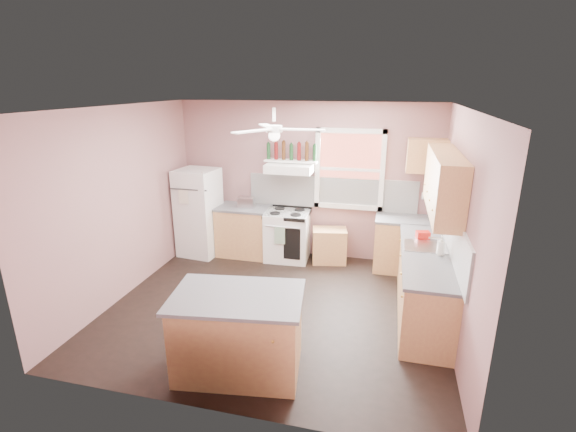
% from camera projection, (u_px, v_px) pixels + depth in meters
% --- Properties ---
extents(floor, '(4.50, 4.50, 0.00)m').
position_uv_depth(floor, '(276.00, 307.00, 5.81)').
color(floor, black).
rests_on(floor, ground).
extents(ceiling, '(4.50, 4.50, 0.00)m').
position_uv_depth(ceiling, '(274.00, 108.00, 4.99)').
color(ceiling, white).
rests_on(ceiling, ground).
extents(wall_back, '(4.50, 0.05, 2.70)m').
position_uv_depth(wall_back, '(306.00, 181.00, 7.27)').
color(wall_back, '#895E5D').
rests_on(wall_back, ground).
extents(wall_right, '(0.05, 4.00, 2.70)m').
position_uv_depth(wall_right, '(462.00, 229.00, 4.88)').
color(wall_right, '#895E5D').
rests_on(wall_right, ground).
extents(wall_left, '(0.05, 4.00, 2.70)m').
position_uv_depth(wall_left, '(121.00, 203.00, 5.92)').
color(wall_left, '#895E5D').
rests_on(wall_left, ground).
extents(backsplash_back, '(2.90, 0.03, 0.55)m').
position_uv_depth(backsplash_back, '(331.00, 193.00, 7.19)').
color(backsplash_back, white).
rests_on(backsplash_back, wall_back).
extents(backsplash_right, '(0.03, 2.60, 0.55)m').
position_uv_depth(backsplash_right, '(453.00, 234.00, 5.22)').
color(backsplash_right, white).
rests_on(backsplash_right, wall_right).
extents(window_view, '(1.00, 0.02, 1.20)m').
position_uv_depth(window_view, '(350.00, 169.00, 6.99)').
color(window_view, brown).
rests_on(window_view, wall_back).
extents(window_frame, '(1.16, 0.07, 1.36)m').
position_uv_depth(window_frame, '(349.00, 170.00, 6.96)').
color(window_frame, white).
rests_on(window_frame, wall_back).
extents(refrigerator, '(0.72, 0.71, 1.56)m').
position_uv_depth(refrigerator, '(199.00, 213.00, 7.43)').
color(refrigerator, white).
rests_on(refrigerator, floor).
extents(base_cabinet_left, '(0.90, 0.60, 0.86)m').
position_uv_depth(base_cabinet_left, '(244.00, 232.00, 7.50)').
color(base_cabinet_left, '#AF7449').
rests_on(base_cabinet_left, floor).
extents(counter_left, '(0.92, 0.62, 0.04)m').
position_uv_depth(counter_left, '(243.00, 208.00, 7.36)').
color(counter_left, '#505153').
rests_on(counter_left, base_cabinet_left).
extents(toaster, '(0.29, 0.18, 0.18)m').
position_uv_depth(toaster, '(246.00, 203.00, 7.27)').
color(toaster, silver).
rests_on(toaster, counter_left).
extents(stove, '(0.77, 0.68, 0.86)m').
position_uv_depth(stove, '(288.00, 235.00, 7.31)').
color(stove, white).
rests_on(stove, floor).
extents(range_hood, '(0.78, 0.50, 0.14)m').
position_uv_depth(range_hood, '(290.00, 168.00, 6.99)').
color(range_hood, white).
rests_on(range_hood, wall_back).
extents(bottle_shelf, '(0.90, 0.26, 0.03)m').
position_uv_depth(bottle_shelf, '(291.00, 161.00, 7.07)').
color(bottle_shelf, white).
rests_on(bottle_shelf, range_hood).
extents(cart, '(0.63, 0.48, 0.57)m').
position_uv_depth(cart, '(329.00, 246.00, 7.20)').
color(cart, '#AF7449').
rests_on(cart, floor).
extents(base_cabinet_corner, '(1.00, 0.60, 0.86)m').
position_uv_depth(base_cabinet_corner, '(406.00, 246.00, 6.85)').
color(base_cabinet_corner, '#AF7449').
rests_on(base_cabinet_corner, floor).
extents(base_cabinet_right, '(0.60, 2.20, 0.86)m').
position_uv_depth(base_cabinet_right, '(424.00, 285.00, 5.51)').
color(base_cabinet_right, '#AF7449').
rests_on(base_cabinet_right, floor).
extents(counter_corner, '(1.02, 0.62, 0.04)m').
position_uv_depth(counter_corner, '(408.00, 220.00, 6.72)').
color(counter_corner, '#505153').
rests_on(counter_corner, base_cabinet_corner).
extents(counter_right, '(0.62, 2.22, 0.04)m').
position_uv_depth(counter_right, '(426.00, 254.00, 5.38)').
color(counter_right, '#505153').
rests_on(counter_right, base_cabinet_right).
extents(sink, '(0.55, 0.45, 0.03)m').
position_uv_depth(sink, '(425.00, 247.00, 5.56)').
color(sink, silver).
rests_on(sink, counter_right).
extents(faucet, '(0.03, 0.03, 0.14)m').
position_uv_depth(faucet, '(439.00, 243.00, 5.50)').
color(faucet, silver).
rests_on(faucet, sink).
extents(upper_cabinet_right, '(0.33, 1.80, 0.76)m').
position_uv_depth(upper_cabinet_right, '(444.00, 183.00, 5.26)').
color(upper_cabinet_right, '#AF7449').
rests_on(upper_cabinet_right, wall_right).
extents(upper_cabinet_corner, '(0.60, 0.33, 0.52)m').
position_uv_depth(upper_cabinet_corner, '(427.00, 156.00, 6.48)').
color(upper_cabinet_corner, '#AF7449').
rests_on(upper_cabinet_corner, wall_back).
extents(paper_towel, '(0.26, 0.12, 0.12)m').
position_uv_depth(paper_towel, '(430.00, 196.00, 6.68)').
color(paper_towel, white).
rests_on(paper_towel, wall_back).
extents(island, '(1.38, 0.98, 0.86)m').
position_uv_depth(island, '(239.00, 335.00, 4.43)').
color(island, '#AF7449').
rests_on(island, floor).
extents(island_top, '(1.47, 1.06, 0.04)m').
position_uv_depth(island_top, '(237.00, 297.00, 4.29)').
color(island_top, '#505153').
rests_on(island_top, island).
extents(ceiling_fan_hub, '(0.20, 0.20, 0.08)m').
position_uv_depth(ceiling_fan_hub, '(274.00, 129.00, 5.07)').
color(ceiling_fan_hub, white).
rests_on(ceiling_fan_hub, ceiling).
extents(soap_bottle, '(0.11, 0.11, 0.25)m').
position_uv_depth(soap_bottle, '(441.00, 246.00, 5.24)').
color(soap_bottle, silver).
rests_on(soap_bottle, counter_right).
extents(red_caddy, '(0.20, 0.16, 0.10)m').
position_uv_depth(red_caddy, '(423.00, 235.00, 5.84)').
color(red_caddy, red).
rests_on(red_caddy, counter_right).
extents(wine_bottles, '(0.86, 0.06, 0.31)m').
position_uv_depth(wine_bottles, '(291.00, 152.00, 7.02)').
color(wine_bottles, '#143819').
rests_on(wine_bottles, bottle_shelf).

